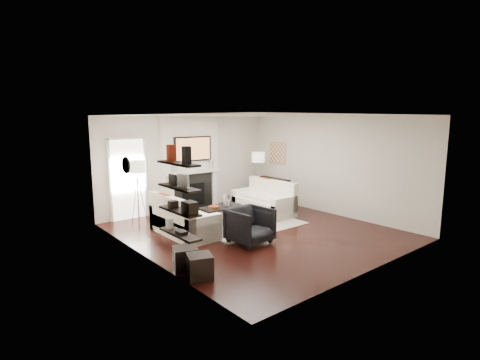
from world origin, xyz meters
TOP-DOWN VIEW (x-y plane):
  - room_envelope at (0.00, 0.00)m, footprint 6.00×6.00m
  - chimney_breast at (0.00, 2.88)m, footprint 1.80×0.25m
  - fireplace_surround at (0.00, 2.74)m, footprint 1.30×0.02m
  - firebox at (0.00, 2.73)m, footprint 0.75×0.02m
  - mantel_pilaster_l at (-0.72, 2.71)m, footprint 0.12×0.08m
  - mantel_pilaster_r at (0.72, 2.71)m, footprint 0.12×0.08m
  - mantel_shelf at (0.00, 2.69)m, footprint 1.70×0.18m
  - tv_body at (0.00, 2.71)m, footprint 1.20×0.06m
  - tv_screen at (0.00, 2.68)m, footprint 1.10×0.00m
  - candlestick_l_tall at (-0.55, 2.70)m, footprint 0.04×0.04m
  - candlestick_l_short at (-0.68, 2.70)m, footprint 0.04×0.04m
  - candlestick_r_tall at (0.55, 2.70)m, footprint 0.04×0.04m
  - candlestick_r_short at (0.68, 2.70)m, footprint 0.04×0.04m
  - hallway_panel at (-1.85, 2.98)m, footprint 0.90×0.02m
  - door_trim_l at (-2.33, 2.96)m, footprint 0.06×0.06m
  - door_trim_r at (-1.37, 2.96)m, footprint 0.06×0.06m
  - door_trim_top at (-1.85, 2.96)m, footprint 1.02×0.06m
  - rug at (0.21, 0.65)m, footprint 2.60×2.00m
  - loveseat_left_base at (-1.44, 0.86)m, footprint 0.85×1.80m
  - loveseat_left_back at (-1.77, 0.86)m, footprint 0.18×1.80m
  - loveseat_left_arm_n at (-1.44, 0.05)m, footprint 0.85×0.18m
  - loveseat_left_arm_s at (-1.44, 1.67)m, footprint 0.85×0.18m
  - loveseat_left_cushion at (-1.39, 0.86)m, footprint 0.63×1.44m
  - pillow_left_orange at (-1.77, 1.16)m, footprint 0.10×0.42m
  - pillow_left_charcoal at (-1.77, 0.56)m, footprint 0.10×0.40m
  - loveseat_right_base at (1.26, 1.11)m, footprint 0.85×1.80m
  - loveseat_right_back at (1.60, 1.11)m, footprint 0.18×1.80m
  - loveseat_right_arm_n at (1.26, 0.30)m, footprint 0.85×0.18m
  - loveseat_right_arm_s at (1.26, 1.92)m, footprint 0.85×0.18m
  - loveseat_right_cushion at (1.21, 1.11)m, footprint 0.63×1.44m
  - pillow_right_orange at (1.60, 1.41)m, footprint 0.10×0.42m
  - pillow_right_charcoal at (1.60, 0.81)m, footprint 0.10×0.40m
  - coffee_table at (-0.18, 1.12)m, footprint 1.10×0.55m
  - coffee_leg_nw at (-0.68, 0.90)m, footprint 0.02×0.02m
  - coffee_leg_ne at (0.32, 0.90)m, footprint 0.02×0.02m
  - coffee_leg_sw at (-0.68, 1.34)m, footprint 0.02×0.02m
  - coffee_leg_se at (0.32, 1.34)m, footprint 0.02×0.02m
  - hurricane_glass at (-0.03, 1.12)m, footprint 0.17×0.17m
  - hurricane_candle at (-0.03, 1.12)m, footprint 0.11×0.11m
  - copper_bowl at (-0.43, 1.12)m, footprint 0.27×0.27m
  - armchair at (-0.66, -0.54)m, footprint 0.87×0.82m
  - lamp_left_post at (-1.85, 2.38)m, footprint 0.02×0.02m
  - lamp_left_shade at (-1.85, 2.38)m, footprint 0.40×0.40m
  - lamp_left_leg_a at (-1.74, 2.38)m, footprint 0.25×0.02m
  - lamp_left_leg_b at (-1.91, 2.47)m, footprint 0.14×0.22m
  - lamp_left_leg_c at (-1.91, 2.28)m, footprint 0.14×0.22m
  - lamp_right_post at (2.05, 2.21)m, footprint 0.02×0.02m
  - lamp_right_shade at (2.05, 2.21)m, footprint 0.40×0.40m
  - lamp_right_leg_a at (2.16, 2.21)m, footprint 0.25×0.02m
  - lamp_right_leg_b at (2.00, 2.31)m, footprint 0.14×0.22m
  - lamp_right_leg_c at (1.99, 2.12)m, footprint 0.14×0.22m
  - console_top at (2.57, 2.07)m, footprint 0.35×1.20m
  - console_leg_n at (2.57, 1.52)m, footprint 0.30×0.04m
  - console_leg_s at (2.57, 2.62)m, footprint 0.30×0.04m
  - wall_art at (2.73, 2.05)m, footprint 0.03×0.70m
  - shelf_bottom at (-2.62, -1.00)m, footprint 0.25×1.00m
  - shelf_lower at (-2.62, -1.00)m, footprint 0.25×1.00m
  - shelf_upper at (-2.62, -1.00)m, footprint 0.25×1.00m
  - shelf_top at (-2.62, -1.00)m, footprint 0.25×1.00m
  - decor_magfile_a at (-2.62, -1.27)m, footprint 0.12×0.10m
  - decor_magfile_b at (-2.62, -0.77)m, footprint 0.12×0.10m
  - decor_frame_a at (-2.62, -1.15)m, footprint 0.04×0.30m
  - decor_frame_b at (-2.62, -0.80)m, footprint 0.04×0.22m
  - decor_wine_rack at (-2.62, -1.33)m, footprint 0.18×0.25m
  - decor_box_small at (-2.62, -0.79)m, footprint 0.15×0.12m
  - decor_books at (-2.62, -1.05)m, footprint 0.14×0.20m
  - decor_box_tall at (-2.62, -0.64)m, footprint 0.10×0.10m
  - clock_rim at (-2.73, 0.90)m, footprint 0.04×0.34m
  - clock_face at (-2.71, 0.90)m, footprint 0.01×0.29m
  - ottoman_near at (-2.47, -0.90)m, footprint 0.52×0.52m
  - ottoman_far at (-2.47, -1.36)m, footprint 0.52×0.52m

SIDE VIEW (x-z plane):
  - rug at x=0.21m, z-range 0.00..0.01m
  - coffee_leg_nw at x=-0.68m, z-range 0.00..0.38m
  - coffee_leg_ne at x=0.32m, z-range 0.00..0.38m
  - coffee_leg_sw at x=-0.68m, z-range 0.00..0.38m
  - coffee_leg_se at x=0.32m, z-range 0.00..0.38m
  - ottoman_near at x=-2.47m, z-range 0.00..0.40m
  - ottoman_far at x=-2.47m, z-range 0.00..0.40m
  - loveseat_left_base at x=-1.44m, z-range 0.00..0.42m
  - loveseat_right_base at x=1.26m, z-range 0.00..0.42m
  - loveseat_left_arm_n at x=-1.44m, z-range 0.00..0.60m
  - loveseat_left_arm_s at x=-1.44m, z-range 0.00..0.60m
  - loveseat_right_arm_n at x=1.26m, z-range 0.00..0.60m
  - loveseat_right_arm_s at x=1.26m, z-range 0.00..0.60m
  - console_leg_n at x=2.57m, z-range 0.00..0.71m
  - console_leg_s at x=2.57m, z-range 0.00..0.71m
  - coffee_table at x=-0.18m, z-range 0.38..0.42m
  - armchair at x=-0.66m, z-range 0.00..0.84m
  - copper_bowl at x=-0.43m, z-range 0.42..0.47m
  - firebox at x=0.00m, z-range 0.12..0.78m
  - loveseat_left_cushion at x=-1.39m, z-range 0.42..0.52m
  - loveseat_right_cushion at x=1.21m, z-range 0.42..0.52m
  - hurricane_candle at x=-0.03m, z-range 0.42..0.57m
  - fireplace_surround at x=0.00m, z-range 0.00..1.04m
  - loveseat_left_back at x=-1.77m, z-range 0.13..0.93m
  - loveseat_right_back at x=1.60m, z-range 0.13..0.93m
  - mantel_pilaster_l at x=-0.72m, z-range 0.00..1.10m
  - mantel_pilaster_r at x=0.72m, z-range 0.00..1.10m
  - hurricane_glass at x=-0.03m, z-range 0.41..0.71m
  - lamp_left_leg_a at x=-1.74m, z-range -0.02..1.22m
  - lamp_left_leg_b at x=-1.91m, z-range -0.02..1.22m
  - lamp_left_leg_c at x=-1.91m, z-range -0.02..1.22m
  - lamp_right_leg_a at x=2.16m, z-range -0.02..1.22m
  - lamp_right_leg_b at x=2.00m, z-range -0.02..1.22m
  - lamp_right_leg_c at x=1.99m, z-range -0.02..1.22m
  - lamp_left_post at x=-1.85m, z-range 0.00..1.20m
  - lamp_right_post at x=2.05m, z-range 0.00..1.20m
  - shelf_bottom at x=-2.62m, z-range 0.68..0.72m
  - pillow_left_charcoal at x=-1.77m, z-range 0.52..0.92m
  - pillow_right_charcoal at x=1.60m, z-range 0.52..0.92m
  - pillow_left_orange at x=-1.77m, z-range 0.52..0.94m
  - pillow_right_orange at x=1.60m, z-range 0.52..0.94m
  - console_top at x=2.57m, z-range 0.71..0.75m
  - decor_books at x=-2.62m, z-range 0.72..0.77m
  - decor_box_tall at x=-2.62m, z-range 0.72..0.90m
  - door_trim_l at x=-2.33m, z-range -0.03..2.13m
  - door_trim_r at x=-1.37m, z-range -0.03..2.13m
  - hallway_panel at x=-1.85m, z-range 0.00..2.10m
  - shelf_lower at x=-2.62m, z-range 1.08..1.12m
  - mantel_shelf at x=0.00m, z-range 1.09..1.16m
  - decor_box_small at x=-2.62m, z-range 1.12..1.24m
  - decor_wine_rack at x=-2.62m, z-range 1.12..1.32m
  - candlestick_l_short at x=-0.68m, z-range 1.15..1.40m
  - candlestick_r_short at x=0.68m, z-range 1.15..1.40m
  - candlestick_l_tall at x=-0.55m, z-range 1.16..1.45m
  - candlestick_r_tall at x=0.55m, z-range 1.16..1.45m
  - room_envelope at x=0.00m, z-range -1.65..4.35m
  - chimney_breast at x=0.00m, z-range 0.00..2.70m
  - lamp_left_shade at x=-1.85m, z-range 1.30..1.60m
  - lamp_right_shade at x=2.05m, z-range 1.30..1.60m
  - shelf_upper at x=-2.62m, z-range 1.48..1.52m
  - wall_art at x=2.73m, z-range 1.20..1.90m
  - decor_frame_b at x=-2.62m, z-range 1.52..1.70m
  - decor_frame_a at x=-2.62m, z-range 1.52..1.74m
  - clock_rim at x=-2.73m, z-range 1.53..1.87m
  - clock_face at x=-2.71m, z-range 1.55..1.84m
  - tv_screen at x=0.00m, z-range 1.47..2.09m
  - tv_body at x=0.00m, z-range 1.43..2.13m
  - shelf_top at x=-2.62m, z-range 1.88..1.92m
  - decor_magfile_a at x=-2.62m, z-range 1.92..2.20m
  - decor_magfile_b at x=-2.62m, z-range 1.92..2.20m
  - door_trim_top at x=-1.85m, z-range 2.10..2.16m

